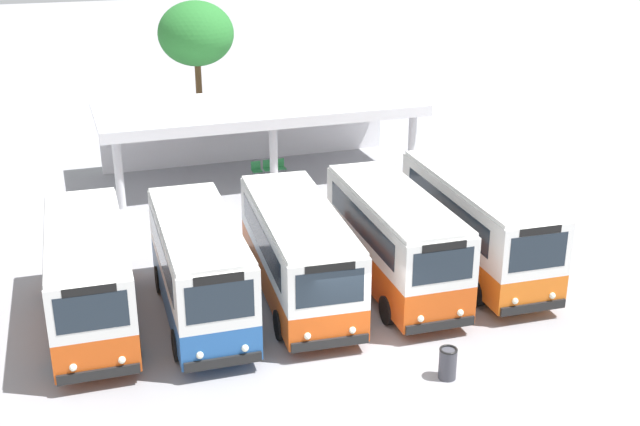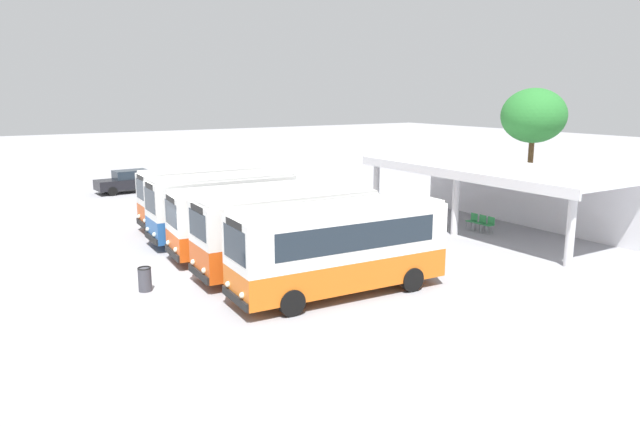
% 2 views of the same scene
% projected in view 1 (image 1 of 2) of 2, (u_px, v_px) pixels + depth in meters
% --- Properties ---
extents(ground_plane, '(180.00, 180.00, 0.00)m').
position_uv_depth(ground_plane, '(370.00, 372.00, 21.92)').
color(ground_plane, '#939399').
extents(city_bus_nearest_orange, '(2.49, 7.31, 3.17)m').
position_uv_depth(city_bus_nearest_orange, '(89.00, 274.00, 23.63)').
color(city_bus_nearest_orange, black).
rests_on(city_bus_nearest_orange, ground).
extents(city_bus_second_in_row, '(2.48, 7.16, 3.19)m').
position_uv_depth(city_bus_second_in_row, '(200.00, 266.00, 24.11)').
color(city_bus_second_in_row, black).
rests_on(city_bus_second_in_row, ground).
extents(city_bus_middle_cream, '(2.89, 7.86, 3.05)m').
position_uv_depth(city_bus_middle_cream, '(298.00, 250.00, 25.36)').
color(city_bus_middle_cream, black).
rests_on(city_bus_middle_cream, ground).
extents(city_bus_fourth_amber, '(2.56, 7.53, 3.22)m').
position_uv_depth(city_bus_fourth_amber, '(394.00, 237.00, 26.10)').
color(city_bus_fourth_amber, black).
rests_on(city_bus_fourth_amber, ground).
extents(city_bus_fifth_blue, '(2.65, 8.08, 3.26)m').
position_uv_depth(city_bus_fifth_blue, '(476.00, 221.00, 27.35)').
color(city_bus_fifth_blue, black).
rests_on(city_bus_fifth_blue, ground).
extents(terminal_canopy, '(14.48, 5.72, 3.40)m').
position_uv_depth(terminal_canopy, '(256.00, 116.00, 37.18)').
color(terminal_canopy, silver).
rests_on(terminal_canopy, ground).
extents(waiting_chair_end_by_column, '(0.44, 0.44, 0.86)m').
position_uv_depth(waiting_chair_end_by_column, '(256.00, 169.00, 36.69)').
color(waiting_chair_end_by_column, slate).
rests_on(waiting_chair_end_by_column, ground).
extents(waiting_chair_second_from_end, '(0.44, 0.44, 0.86)m').
position_uv_depth(waiting_chair_second_from_end, '(268.00, 168.00, 36.90)').
color(waiting_chair_second_from_end, slate).
rests_on(waiting_chair_second_from_end, ground).
extents(waiting_chair_middle_seat, '(0.44, 0.44, 0.86)m').
position_uv_depth(waiting_chair_middle_seat, '(280.00, 166.00, 37.07)').
color(waiting_chair_middle_seat, slate).
rests_on(waiting_chair_middle_seat, ground).
extents(roadside_tree_behind_canopy, '(3.74, 3.74, 7.41)m').
position_uv_depth(roadside_tree_behind_canopy, '(196.00, 34.00, 39.69)').
color(roadside_tree_behind_canopy, brown).
rests_on(roadside_tree_behind_canopy, ground).
extents(litter_bin_apron, '(0.49, 0.49, 0.90)m').
position_uv_depth(litter_bin_apron, '(448.00, 363.00, 21.50)').
color(litter_bin_apron, '#3F3F47').
rests_on(litter_bin_apron, ground).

